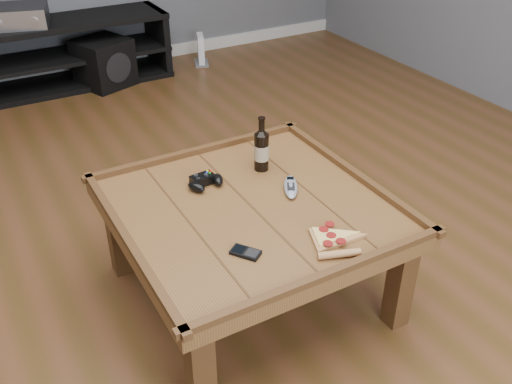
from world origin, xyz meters
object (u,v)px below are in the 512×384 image
smartphone (246,252)px  beer_bottle (261,149)px  remote_control (291,187)px  subwoofer (104,63)px  game_controller (205,181)px  pizza_slice (332,240)px  game_console (201,51)px  coffee_table (251,218)px  av_receiver (18,16)px  media_console (75,53)px

smartphone → beer_bottle: bearing=19.3°
remote_control → subwoofer: size_ratio=0.39×
game_controller → beer_bottle: bearing=-3.6°
pizza_slice → subwoofer: (0.04, 2.96, -0.28)m
beer_bottle → game_console: beer_bottle is taller
coffee_table → pizza_slice: 0.37m
remote_control → subwoofer: remote_control is taller
coffee_table → av_receiver: 2.77m
game_controller → pizza_slice: bearing=-73.3°
game_controller → subwoofer: size_ratio=0.37×
game_controller → av_receiver: 2.54m
pizza_slice → av_receiver: bearing=118.9°
game_console → pizza_slice: bearing=-85.7°
beer_bottle → subwoofer: size_ratio=0.52×
remote_control → game_console: 2.81m
game_console → av_receiver: bearing=-161.9°
media_console → pizza_slice: media_console is taller
av_receiver → beer_bottle: bearing=-62.8°
media_console → av_receiver: (-0.34, -0.00, 0.32)m
game_controller → subwoofer: (0.27, 2.41, -0.29)m
game_controller → smartphone: game_controller is taller
coffee_table → subwoofer: (0.18, 2.62, -0.21)m
coffee_table → subwoofer: coffee_table is taller
coffee_table → remote_control: same height
coffee_table → pizza_slice: size_ratio=3.38×
coffee_table → smartphone: bearing=-122.3°
game_console → remote_control: bearing=-86.5°
beer_bottle → pizza_slice: bearing=-94.1°
av_receiver → pizza_slice: bearing=-65.6°
media_console → game_console: size_ratio=5.67×
pizza_slice → subwoofer: pizza_slice is taller
game_controller → pizza_slice: size_ratio=0.55×
game_controller → pizza_slice: (0.22, -0.56, -0.01)m
coffee_table → media_console: bearing=90.0°
remote_control → coffee_table: bearing=-143.4°
media_console → subwoofer: 0.23m
av_receiver → game_console: bearing=13.2°
pizza_slice → smartphone: 0.31m
game_controller → remote_control: size_ratio=0.94×
smartphone → pizza_slice: bearing=-52.7°
media_console → beer_bottle: (0.18, -2.53, 0.30)m
smartphone → subwoofer: 2.90m
coffee_table → beer_bottle: 0.32m
smartphone → remote_control: bearing=2.1°
beer_bottle → game_console: bearing=71.2°
coffee_table → game_controller: (-0.09, 0.21, 0.08)m
av_receiver → subwoofer: bearing=2.1°
av_receiver → smartphone: bearing=-70.9°
remote_control → av_receiver: av_receiver is taller
media_console → game_controller: (-0.09, -2.54, 0.23)m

